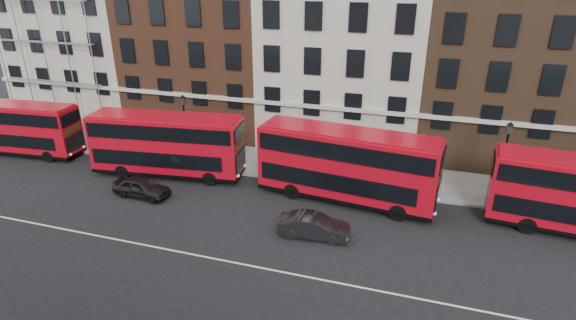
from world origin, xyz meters
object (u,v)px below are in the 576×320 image
(bus_a, at_px, (17,127))
(bus_c, at_px, (346,164))
(bus_b, at_px, (166,144))
(car_front, at_px, (314,226))
(car_rear, at_px, (142,187))

(bus_a, relative_size, bus_c, 0.88)
(bus_b, distance_m, car_front, 13.19)
(bus_a, bearing_deg, bus_b, -4.90)
(bus_a, relative_size, bus_b, 0.92)
(bus_a, bearing_deg, car_rear, -19.31)
(bus_b, xyz_separation_m, car_rear, (0.05, -3.49, -1.79))
(bus_a, distance_m, car_rear, 14.12)
(car_rear, bearing_deg, bus_c, -72.30)
(bus_a, xyz_separation_m, car_front, (25.70, -4.79, -1.61))
(bus_b, bearing_deg, car_front, -28.67)
(bus_c, distance_m, car_rear, 13.55)
(bus_b, relative_size, car_rear, 2.85)
(bus_a, relative_size, car_rear, 2.64)
(bus_b, bearing_deg, bus_a, 172.83)
(bus_c, bearing_deg, bus_b, -173.50)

